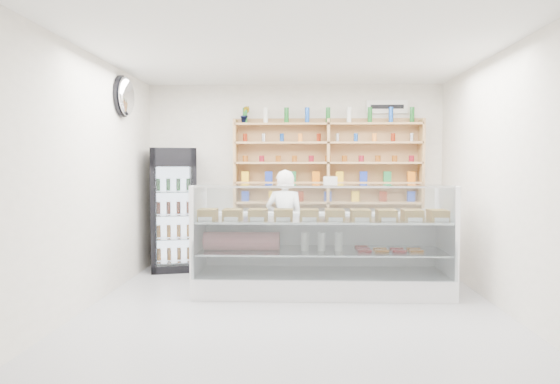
{
  "coord_description": "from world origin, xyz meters",
  "views": [
    {
      "loc": [
        0.04,
        -5.21,
        1.55
      ],
      "look_at": [
        -0.17,
        0.9,
        1.23
      ],
      "focal_mm": 32.0,
      "sensor_mm": 36.0,
      "label": 1
    }
  ],
  "objects": [
    {
      "name": "wall_sign",
      "position": [
        1.4,
        2.47,
        2.45
      ],
      "size": [
        0.62,
        0.03,
        0.2
      ],
      "primitive_type": "cube",
      "color": "white",
      "rests_on": "back_wall"
    },
    {
      "name": "display_counter",
      "position": [
        0.34,
        0.85,
        0.36
      ],
      "size": [
        3.06,
        0.91,
        1.33
      ],
      "color": "white",
      "rests_on": "floor"
    },
    {
      "name": "security_mirror",
      "position": [
        -2.17,
        1.2,
        2.45
      ],
      "size": [
        0.15,
        0.5,
        0.5
      ],
      "primitive_type": "ellipsoid",
      "color": "silver",
      "rests_on": "left_wall"
    },
    {
      "name": "potted_plant",
      "position": [
        -0.75,
        2.34,
        2.32
      ],
      "size": [
        0.16,
        0.14,
        0.26
      ],
      "primitive_type": "imported",
      "rotation": [
        0.0,
        0.0,
        0.18
      ],
      "color": "#1E6626",
      "rests_on": "wall_shelving"
    },
    {
      "name": "wall_shelving",
      "position": [
        0.5,
        2.34,
        1.59
      ],
      "size": [
        2.84,
        0.28,
        1.33
      ],
      "color": "tan",
      "rests_on": "back_wall"
    },
    {
      "name": "drinks_cooler",
      "position": [
        -1.81,
        2.14,
        0.91
      ],
      "size": [
        0.79,
        0.78,
        1.81
      ],
      "rotation": [
        0.0,
        0.0,
        0.26
      ],
      "color": "black",
      "rests_on": "floor"
    },
    {
      "name": "shop_worker",
      "position": [
        -0.13,
        1.76,
        0.75
      ],
      "size": [
        0.6,
        0.44,
        1.5
      ],
      "primitive_type": "imported",
      "rotation": [
        0.0,
        0.0,
        2.99
      ],
      "color": "white",
      "rests_on": "floor"
    },
    {
      "name": "room",
      "position": [
        0.0,
        0.0,
        1.4
      ],
      "size": [
        5.0,
        5.0,
        5.0
      ],
      "color": "#A5A5AA",
      "rests_on": "ground"
    }
  ]
}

